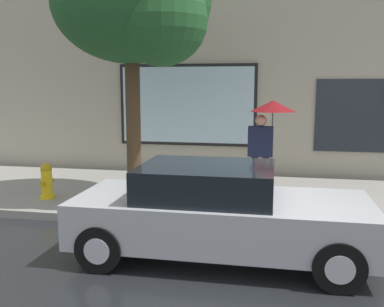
# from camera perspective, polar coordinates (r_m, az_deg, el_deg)

# --- Properties ---
(ground_plane) EXTENTS (60.00, 60.00, 0.00)m
(ground_plane) POSITION_cam_1_polar(r_m,az_deg,el_deg) (6.53, 6.35, -13.25)
(ground_plane) COLOR black
(sidewalk) EXTENTS (20.00, 4.00, 0.15)m
(sidewalk) POSITION_cam_1_polar(r_m,az_deg,el_deg) (9.35, 7.85, -5.87)
(sidewalk) COLOR gray
(sidewalk) RESTS_ON ground
(building_facade) EXTENTS (20.00, 0.67, 7.00)m
(building_facade) POSITION_cam_1_polar(r_m,az_deg,el_deg) (11.57, 8.85, 13.95)
(building_facade) COLOR #B2A893
(building_facade) RESTS_ON ground
(parked_car) EXTENTS (4.14, 1.80, 1.35)m
(parked_car) POSITION_cam_1_polar(r_m,az_deg,el_deg) (6.26, 3.45, -7.72)
(parked_car) COLOR #B7BABF
(parked_car) RESTS_ON ground
(fire_hydrant) EXTENTS (0.30, 0.44, 0.73)m
(fire_hydrant) POSITION_cam_1_polar(r_m,az_deg,el_deg) (9.40, -18.50, -3.47)
(fire_hydrant) COLOR yellow
(fire_hydrant) RESTS_ON sidewalk
(pedestrian_with_umbrella) EXTENTS (0.93, 0.90, 2.00)m
(pedestrian_with_umbrella) POSITION_cam_1_polar(r_m,az_deg,el_deg) (8.91, 9.92, 3.93)
(pedestrian_with_umbrella) COLOR black
(pedestrian_with_umbrella) RESTS_ON sidewalk
(street_tree) EXTENTS (3.15, 2.68, 5.08)m
(street_tree) POSITION_cam_1_polar(r_m,az_deg,el_deg) (8.85, -7.25, 18.56)
(street_tree) COLOR #4C3823
(street_tree) RESTS_ON sidewalk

